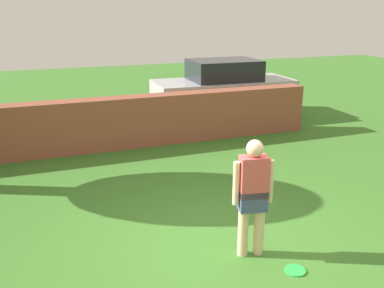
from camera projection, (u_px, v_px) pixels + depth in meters
ground_plane at (224, 244)px, 6.07m from camera, size 40.00×40.00×0.00m
brick_wall at (75, 127)px, 9.75m from camera, size 11.86×0.50×1.21m
person at (253, 193)px, 5.56m from camera, size 0.53×0.29×1.62m
car at (224, 88)px, 12.99m from camera, size 4.25×2.03×1.72m
frisbee_green at (295, 270)px, 5.44m from camera, size 0.27×0.27×0.02m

